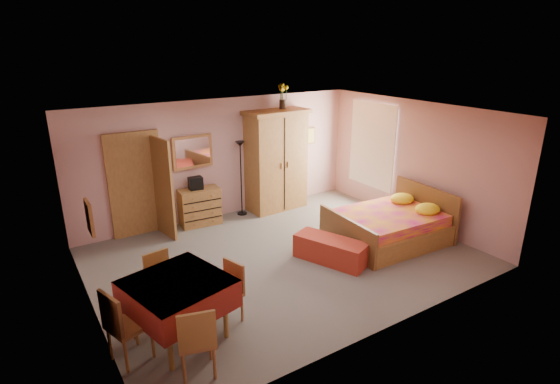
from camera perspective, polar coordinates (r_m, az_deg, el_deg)
floor at (r=8.04m, az=0.56°, el=-8.49°), size 6.50×6.50×0.00m
ceiling at (r=7.22m, az=0.63°, el=10.14°), size 6.50×6.50×0.00m
wall_back at (r=9.63m, az=-7.60°, el=4.34°), size 6.50×0.10×2.60m
wall_front at (r=5.75m, az=14.44°, el=-6.43°), size 6.50×0.10×2.60m
wall_left at (r=6.47m, az=-24.37°, el=-4.69°), size 0.10×5.00×2.60m
wall_right at (r=9.63m, az=17.04°, el=3.65°), size 0.10×5.00×2.60m
doorway at (r=9.08m, az=-18.33°, el=0.80°), size 1.06×0.12×2.15m
window at (r=10.35m, az=11.97°, el=5.97°), size 0.08×1.40×1.95m
picture_left at (r=5.77m, az=-23.65°, el=-3.08°), size 0.04×0.32×0.42m
picture_back at (r=10.72m, az=3.91°, el=7.34°), size 0.30×0.04×0.40m
chest_of_drawers at (r=9.42m, az=-10.42°, el=-1.91°), size 0.87×0.48×0.79m
wall_mirror at (r=9.27m, az=-11.34°, el=5.15°), size 0.88×0.10×0.70m
stereo at (r=9.26m, az=-10.97°, el=1.14°), size 0.30×0.23×0.26m
floor_lamp at (r=9.71m, az=-5.10°, el=1.75°), size 0.24×0.24×1.68m
wardrobe at (r=9.98m, az=-0.49°, el=4.13°), size 1.51×0.83×2.30m
sunflower_vase at (r=9.86m, az=0.37°, el=12.40°), size 0.24×0.24×0.56m
bed at (r=8.72m, az=13.92°, el=-3.30°), size 2.19×1.77×0.97m
bench at (r=7.86m, az=6.61°, el=-7.54°), size 0.93×1.38×0.43m
dining_table at (r=6.00m, az=-13.03°, el=-14.78°), size 1.41×1.41×0.85m
chair_south at (r=5.41m, az=-10.88°, el=-18.27°), size 0.53×0.53×0.94m
chair_north at (r=6.62m, az=-14.95°, el=-11.39°), size 0.45×0.45×0.86m
chair_west at (r=5.79m, az=-19.12°, el=-15.99°), size 0.56×0.56×0.99m
chair_east at (r=6.19m, az=-7.19°, el=-13.14°), size 0.49×0.49×0.87m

